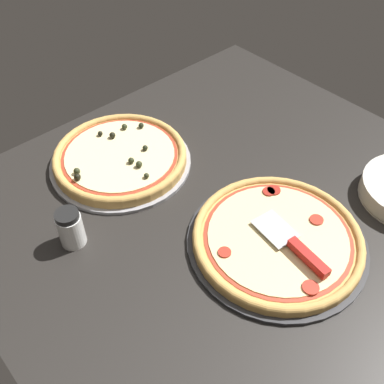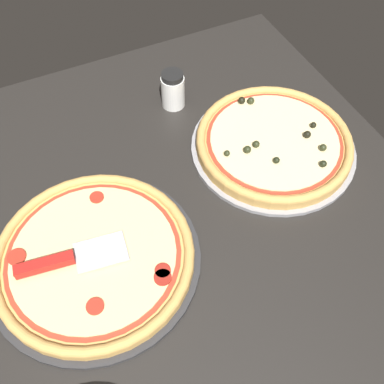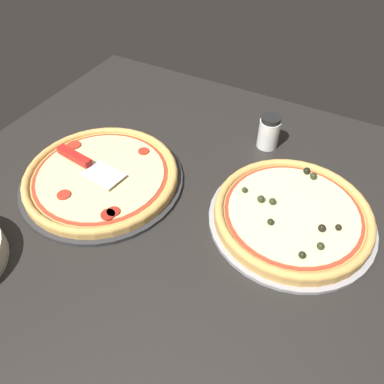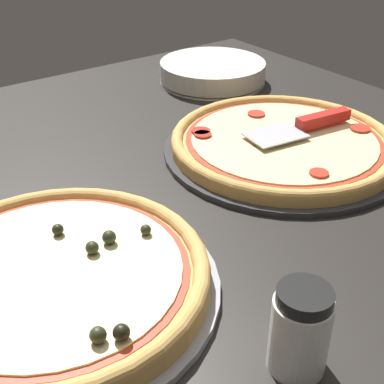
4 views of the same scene
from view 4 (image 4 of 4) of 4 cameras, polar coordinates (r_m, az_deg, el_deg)
ground_plane at (r=88.62cm, az=1.46°, el=0.55°), size 123.29×115.60×3.60cm
pizza_pan_front at (r=96.58cm, az=9.63°, el=4.39°), size 42.25×42.25×1.00cm
pizza_front at (r=95.81cm, az=9.71°, el=5.34°), size 39.71×39.71×2.60cm
pizza_pan_back at (r=66.58cm, az=-14.22°, el=-10.09°), size 39.08×39.08×1.00cm
pizza_back at (r=65.20cm, az=-14.47°, el=-8.65°), size 36.74×36.74×4.30cm
serving_spatula at (r=99.03cm, az=12.65°, el=7.24°), size 8.09×21.58×2.00cm
plate_stack at (r=128.88cm, az=2.21°, el=12.68°), size 24.68×24.68×4.90cm
parmesan_shaker at (r=54.89cm, az=11.45°, el=-14.26°), size 5.96×5.96×9.85cm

